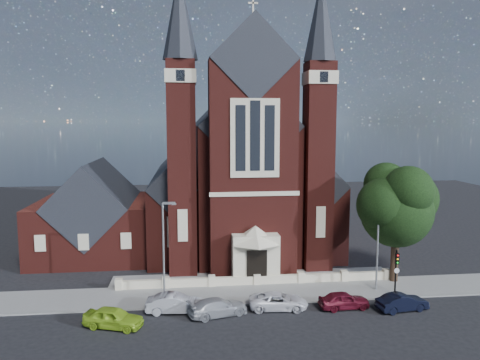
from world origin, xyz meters
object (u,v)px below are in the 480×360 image
Objects in this scene: parish_hall at (95,219)px; car_lime_van at (113,318)px; car_dark_red at (344,300)px; street_lamp_left at (165,245)px; car_silver_a at (175,303)px; street_tree at (399,207)px; traffic_signal at (396,267)px; street_lamp_right at (379,239)px; car_silver_b at (218,307)px; car_white_suv at (278,301)px; church at (237,174)px; car_navy at (402,302)px.

car_lime_van is at bearing -76.08° from parish_hall.
car_dark_red is at bearing -66.73° from car_lime_van.
car_dark_red is (13.88, -3.40, -3.93)m from street_lamp_left.
street_lamp_left is 1.85× the size of car_silver_a.
street_tree reaches higher than parish_hall.
traffic_signal is 18.18m from car_silver_a.
parish_hall is 1.51× the size of street_lamp_right.
car_white_suv is (4.74, 0.70, -0.02)m from car_silver_b.
street_lamp_left is at bearing 72.73° from car_dark_red.
church reaches higher than traffic_signal.
parish_hall reaches higher than street_lamp_left.
traffic_signal reaches higher than car_silver_a.
street_lamp_right is 17.79m from car_silver_a.
car_silver_a is (-17.14, -2.73, -3.88)m from street_lamp_right.
street_tree is at bearing -63.38° from car_white_suv.
street_lamp_left is at bearing 67.64° from car_navy.
street_lamp_right is at bearing -58.76° from car_lime_van.
parish_hall reaches higher than traffic_signal.
car_lime_van is 17.36m from car_dark_red.
church is at bearing 118.20° from traffic_signal.
car_lime_van is 4.78m from car_silver_a.
traffic_signal is 15.12m from car_silver_b.
traffic_signal is 10.38m from car_white_suv.
street_lamp_right reaches higher than car_navy.
car_white_suv is at bearing -87.16° from car_silver_a.
street_lamp_left is 7.10m from car_lime_van.
car_silver_b is (12.15, -17.62, -3.36)m from parish_hall.
parish_hall is 3.05× the size of traffic_signal.
car_lime_van is (-22.32, -3.30, -1.86)m from traffic_signal.
street_lamp_left is at bearing -59.98° from parish_hall.
car_dark_red is at bearing -75.03° from church.
street_lamp_right reaches higher than car_white_suv.
car_white_suv is at bearing 72.63° from car_navy.
car_silver_a is 1.12× the size of car_dark_red.
street_lamp_left and street_lamp_right have the same top height.
church is 7.66× the size of car_white_suv.
car_lime_van reaches higher than car_dark_red.
street_lamp_left is at bearing 180.00° from street_lamp_right.
street_tree is at bearing -73.07° from car_silver_a.
car_navy is at bearing -70.03° from car_lime_van.
street_tree is at bearing -30.03° from car_navy.
street_lamp_right is (-2.51, -1.71, -2.36)m from street_tree.
car_dark_red reaches higher than car_navy.
car_silver_b is 14.17m from car_navy.
car_navy is (4.33, -0.89, -0.01)m from car_dark_red.
car_navy is at bearing -93.23° from car_white_suv.
car_lime_van is at bearing -164.62° from street_tree.
street_lamp_left is (8.09, -14.00, 0.59)m from parish_hall.
traffic_signal reaches higher than car_dark_red.
car_silver_b is (-13.94, -3.62, -3.94)m from street_lamp_right.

